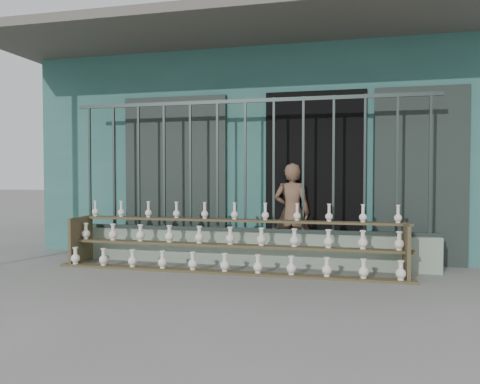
# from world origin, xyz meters

# --- Properties ---
(ground) EXTENTS (60.00, 60.00, 0.00)m
(ground) POSITION_xyz_m (0.00, 0.00, 0.00)
(ground) COLOR slate
(workshop_building) EXTENTS (7.40, 6.60, 3.21)m
(workshop_building) POSITION_xyz_m (0.00, 4.23, 1.62)
(workshop_building) COLOR #2E625C
(workshop_building) RESTS_ON ground
(parapet_wall) EXTENTS (5.00, 0.20, 0.45)m
(parapet_wall) POSITION_xyz_m (0.00, 1.30, 0.23)
(parapet_wall) COLOR gray
(parapet_wall) RESTS_ON ground
(security_fence) EXTENTS (5.00, 0.04, 1.80)m
(security_fence) POSITION_xyz_m (-0.00, 1.30, 1.35)
(security_fence) COLOR #283330
(security_fence) RESTS_ON parapet_wall
(shelf_rack) EXTENTS (4.50, 0.68, 0.85)m
(shelf_rack) POSITION_xyz_m (-0.11, 0.89, 0.36)
(shelf_rack) COLOR brown
(shelf_rack) RESTS_ON ground
(elderly_woman) EXTENTS (0.52, 0.35, 1.39)m
(elderly_woman) POSITION_xyz_m (0.59, 1.68, 0.69)
(elderly_woman) COLOR brown
(elderly_woman) RESTS_ON ground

